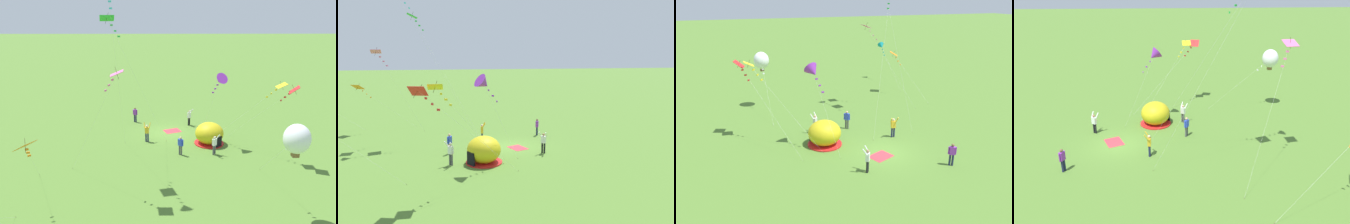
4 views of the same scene
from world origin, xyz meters
TOP-DOWN VIEW (x-y plane):
  - ground_plane at (0.00, 0.00)m, footprint 300.00×300.00m
  - popup_tent at (-4.05, 3.04)m, footprint 2.81×2.81m
  - picnic_blanket at (-0.60, -0.40)m, footprint 2.06×1.85m
  - person_near_tent at (-1.18, 5.58)m, footprint 0.48×0.42m
  - person_strolling at (3.57, -3.36)m, footprint 0.54×0.39m
  - person_flying_kite at (-2.50, -2.19)m, footprint 0.68×0.72m
  - person_watching_sky at (1.93, 2.49)m, footprint 0.68×0.50m
  - person_arms_raised at (-4.18, 5.56)m, footprint 0.71×0.69m
  - kite_green at (4.06, 8.40)m, footprint 4.72×6.76m
  - kite_red at (-9.87, 7.05)m, footprint 4.12×6.99m
  - kite_white at (-7.50, 14.53)m, footprint 1.58×6.89m
  - kite_yellow at (-9.09, 6.18)m, footprint 5.10×5.20m
  - kite_pink at (3.39, 11.66)m, footprint 4.94×4.12m
  - kite_purple at (-4.83, 3.08)m, footprint 2.01×3.66m
  - kite_orange at (8.25, 14.64)m, footprint 2.45×6.27m

SIDE VIEW (x-z plane):
  - ground_plane at x=0.00m, z-range 0.00..0.00m
  - picnic_blanket at x=-0.60m, z-range 0.00..0.01m
  - person_near_tent at x=-1.18m, z-range 0.10..1.82m
  - person_strolling at x=3.57m, z-range 0.10..1.82m
  - popup_tent at x=-4.05m, z-range -0.05..2.05m
  - person_watching_sky at x=1.93m, z-range 0.05..1.94m
  - person_arms_raised at x=-4.18m, z-range 0.05..1.94m
  - person_flying_kite at x=-2.50m, z-range 0.05..1.94m
  - kite_orange at x=8.25m, z-range 2.08..7.34m
  - kite_white at x=-7.50m, z-range 2.09..8.10m
  - kite_red at x=-9.87m, z-range 2.75..9.41m
  - kite_yellow at x=-9.09m, z-range 2.79..9.59m
  - kite_purple at x=-4.83m, z-range 2.76..9.65m
  - kite_pink at x=3.39m, z-range 3.76..12.65m
  - kite_green at x=4.06m, z-range 5.35..17.47m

